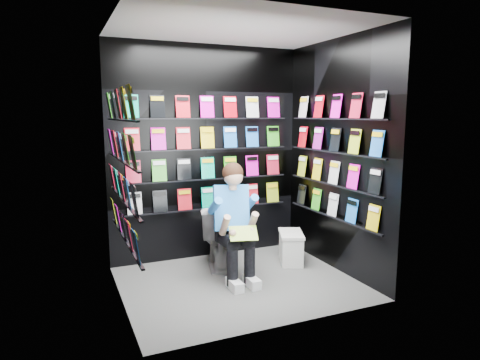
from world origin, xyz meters
name	(u,v)px	position (x,y,z in m)	size (l,w,h in m)	color
floor	(239,283)	(0.00, 0.00, 0.00)	(2.40, 2.40, 0.00)	#555553
ceiling	(239,28)	(0.00, 0.00, 2.60)	(2.40, 2.40, 0.00)	white
wall_back	(207,153)	(0.00, 1.00, 1.30)	(2.40, 0.04, 2.60)	black
wall_front	(288,174)	(0.00, -1.00, 1.30)	(2.40, 0.04, 2.60)	black
wall_left	(117,167)	(-1.20, 0.00, 1.30)	(0.04, 2.00, 2.60)	black
wall_right	(337,157)	(1.20, 0.00, 1.30)	(0.04, 2.00, 2.60)	black
comics_back	(208,153)	(0.00, 0.97, 1.31)	(2.10, 0.06, 1.37)	#BF1837
comics_left	(121,166)	(-1.17, 0.00, 1.31)	(0.06, 1.70, 1.37)	#BF1837
comics_right	(335,156)	(1.17, 0.00, 1.31)	(0.06, 1.70, 1.37)	#BF1837
toilet	(218,235)	(-0.01, 0.60, 0.37)	(0.42, 0.75, 0.73)	white
longbox	(291,249)	(0.83, 0.35, 0.17)	(0.25, 0.45, 0.34)	silver
longbox_lid	(291,234)	(0.83, 0.35, 0.35)	(0.27, 0.47, 0.03)	silver
reader	(230,209)	(-0.01, 0.22, 0.76)	(0.50, 0.74, 1.36)	blue
held_comic	(243,233)	(-0.01, -0.13, 0.58)	(0.28, 0.01, 0.19)	green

